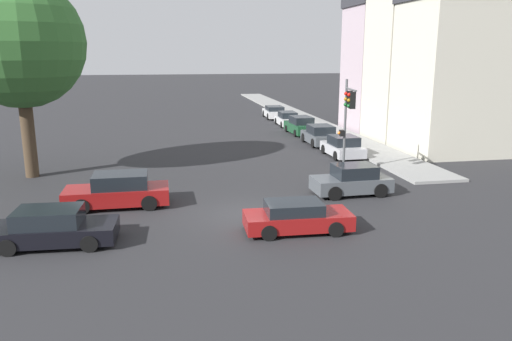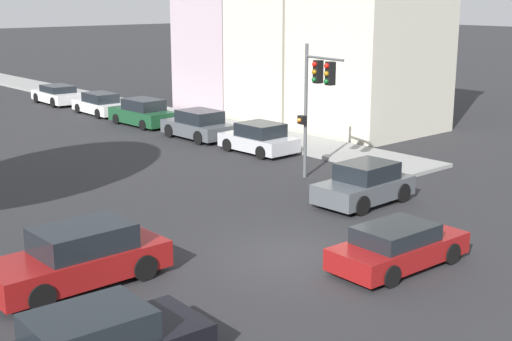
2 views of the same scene
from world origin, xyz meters
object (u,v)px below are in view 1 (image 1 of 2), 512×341
(crossing_car_2, at_px, (297,217))
(street_tree, at_px, (19,43))
(crossing_car_0, at_px, (118,191))
(parked_car_1, at_px, (320,136))
(traffic_signal, at_px, (348,110))
(parked_car_3, at_px, (287,119))
(crossing_car_1, at_px, (352,181))
(parked_car_0, at_px, (343,147))
(parked_car_2, at_px, (301,126))
(crossing_car_3, at_px, (53,228))
(parked_car_4, at_px, (274,112))

(crossing_car_2, bearing_deg, street_tree, 139.16)
(crossing_car_0, relative_size, parked_car_1, 1.13)
(traffic_signal, height_order, crossing_car_0, traffic_signal)
(street_tree, bearing_deg, crossing_car_0, -51.99)
(crossing_car_0, relative_size, parked_car_3, 1.06)
(crossing_car_1, relative_size, parked_car_0, 1.00)
(traffic_signal, height_order, parked_car_1, traffic_signal)
(crossing_car_1, relative_size, parked_car_2, 0.87)
(crossing_car_2, xyz_separation_m, parked_car_1, (6.83, 18.31, 0.13))
(crossing_car_3, height_order, parked_car_2, parked_car_2)
(crossing_car_0, height_order, parked_car_2, crossing_car_0)
(crossing_car_0, distance_m, crossing_car_2, 8.62)
(crossing_car_3, distance_m, parked_car_0, 20.95)
(crossing_car_2, height_order, parked_car_4, parked_car_4)
(crossing_car_3, xyz_separation_m, parked_car_0, (16.14, 13.36, 0.02))
(street_tree, height_order, parked_car_0, street_tree)
(street_tree, relative_size, parked_car_4, 2.40)
(traffic_signal, relative_size, parked_car_3, 1.24)
(traffic_signal, height_order, parked_car_0, traffic_signal)
(crossing_car_1, distance_m, parked_car_0, 9.40)
(street_tree, relative_size, parked_car_2, 2.46)
(traffic_signal, bearing_deg, crossing_car_3, 36.82)
(crossing_car_2, distance_m, parked_car_0, 15.32)
(street_tree, bearing_deg, crossing_car_3, -73.45)
(parked_car_2, distance_m, parked_car_3, 5.09)
(parked_car_3, bearing_deg, crossing_car_0, 151.20)
(crossing_car_1, bearing_deg, parked_car_4, -97.04)
(traffic_signal, xyz_separation_m, parked_car_3, (1.79, 20.61, -3.15))
(parked_car_1, relative_size, parked_car_3, 0.94)
(parked_car_3, height_order, parked_car_4, parked_car_3)
(parked_car_2, bearing_deg, crossing_car_3, 143.77)
(crossing_car_0, bearing_deg, parked_car_2, -126.75)
(parked_car_4, bearing_deg, crossing_car_3, 156.80)
(parked_car_0, relative_size, parked_car_3, 0.88)
(crossing_car_0, xyz_separation_m, parked_car_0, (14.16, 8.92, -0.06))
(parked_car_4, bearing_deg, crossing_car_2, 170.59)
(parked_car_4, bearing_deg, crossing_car_1, 176.52)
(crossing_car_3, distance_m, parked_car_3, 32.64)
(parked_car_3, bearing_deg, parked_car_4, 0.91)
(parked_car_0, bearing_deg, parked_car_2, -0.52)
(street_tree, xyz_separation_m, crossing_car_0, (5.32, -6.81, -6.70))
(crossing_car_0, relative_size, crossing_car_1, 1.21)
(crossing_car_0, distance_m, crossing_car_1, 11.32)
(crossing_car_0, xyz_separation_m, crossing_car_1, (11.32, -0.04, -0.03))
(crossing_car_3, bearing_deg, parked_car_1, 51.06)
(traffic_signal, relative_size, parked_car_2, 1.23)
(traffic_signal, height_order, crossing_car_3, traffic_signal)
(street_tree, height_order, parked_car_2, street_tree)
(parked_car_2, height_order, parked_car_4, parked_car_2)
(crossing_car_2, height_order, parked_car_1, parked_car_1)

